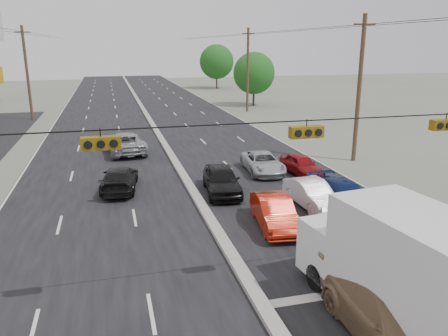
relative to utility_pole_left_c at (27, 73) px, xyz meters
The scene contains 19 objects.
ground 42.22m from the utility_pole_left_c, 72.65° to the right, with size 200.00×200.00×0.00m, color #606356.
road_surface 16.80m from the utility_pole_left_c, 38.66° to the right, with size 20.00×160.00×0.02m, color black.
center_median 16.77m from the utility_pole_left_c, 38.66° to the right, with size 0.50×160.00×0.20m, color gray.
utility_pole_left_c is the anchor object (origin of this frame).
utility_pole_right_b 35.36m from the utility_pole_left_c, 45.00° to the right, with size 1.60×0.30×10.00m.
utility_pole_right_c 25.00m from the utility_pole_left_c, ahead, with size 1.60×0.30×10.00m.
traffic_signals 42.35m from the utility_pole_left_c, 70.84° to the right, with size 25.00×0.30×0.54m.
tree_right_mid 27.96m from the utility_pole_left_c, 10.30° to the left, with size 5.60×5.60×7.14m.
tree_right_far 41.38m from the utility_pole_left_c, 46.47° to the left, with size 6.40×6.40×8.16m.
box_truck 45.48m from the utility_pole_left_c, 69.32° to the right, with size 3.33×7.45×3.66m.
tan_sedan 45.97m from the utility_pole_left_c, 70.33° to the right, with size 2.29×5.63×1.63m, color #806345.
red_sedan 38.15m from the utility_pole_left_c, 66.39° to the right, with size 1.49×4.27×1.41m, color #A51B0A.
queue_car_a 33.03m from the utility_pole_left_c, 64.59° to the right, with size 1.82×4.52×1.54m, color black.
queue_car_b 37.67m from the utility_pole_left_c, 61.32° to the right, with size 1.43×4.11×1.36m, color white.
queue_car_c 31.93m from the utility_pole_left_c, 56.04° to the right, with size 2.12×4.59×1.28m, color #ABAEB3.
queue_car_d 38.87m from the utility_pole_left_c, 59.67° to the right, with size 1.89×4.66×1.35m, color #101E50.
queue_car_e 34.05m from the utility_pole_left_c, 53.95° to the right, with size 1.50×3.72×1.27m, color maroon.
oncoming_near 29.17m from the utility_pole_left_c, 72.69° to the right, with size 1.87×4.61×1.34m, color black.
oncoming_far 21.12m from the utility_pole_left_c, 63.33° to the right, with size 2.62×5.69×1.58m, color #929599.
Camera 1 is at (-4.23, -11.92, 7.99)m, focal length 35.00 mm.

